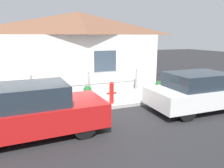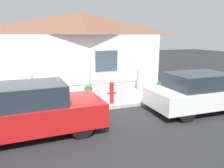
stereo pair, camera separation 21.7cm
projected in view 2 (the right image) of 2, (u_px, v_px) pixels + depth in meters
ground_plane at (104, 110)px, 8.02m from camera, size 60.00×60.00×0.00m
sidewalk at (96, 101)px, 9.01m from camera, size 24.00×2.20×0.13m
house at (81, 28)px, 10.56m from camera, size 8.09×2.23×3.82m
fence at (90, 82)px, 9.75m from camera, size 4.90×0.10×1.00m
car_left at (30, 110)px, 5.91m from camera, size 3.92×1.82×1.44m
car_right at (200, 92)px, 7.88m from camera, size 3.85×1.79×1.39m
fire_hydrant at (112, 92)px, 8.37m from camera, size 0.39×0.17×0.85m
potted_plant_near_hydrant at (88, 90)px, 9.50m from camera, size 0.35×0.35×0.45m
potted_plant_by_fence at (40, 93)px, 8.50m from camera, size 0.56×0.56×0.69m
potted_plant_corner at (160, 86)px, 10.22m from camera, size 0.35×0.35×0.49m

